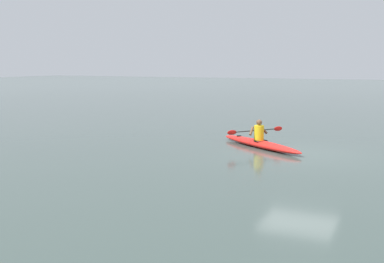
{
  "coord_description": "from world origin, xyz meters",
  "views": [
    {
      "loc": [
        -3.62,
        16.31,
        3.02
      ],
      "look_at": [
        1.76,
        4.92,
        1.25
      ],
      "focal_mm": 45.67,
      "sensor_mm": 36.0,
      "label": 1
    }
  ],
  "objects": [
    {
      "name": "ground_plane",
      "position": [
        0.0,
        0.0,
        0.0
      ],
      "size": [
        160.0,
        160.0,
        0.0
      ],
      "primitive_type": "plane",
      "color": "#384742"
    },
    {
      "name": "kayak",
      "position": [
        1.58,
        -0.46,
        0.13
      ],
      "size": [
        3.92,
        3.01,
        0.26
      ],
      "color": "red",
      "rests_on": "ground"
    },
    {
      "name": "kayaker",
      "position": [
        1.66,
        -0.52,
        0.58
      ],
      "size": [
        1.47,
        2.05,
        0.75
      ],
      "color": "yellow",
      "rests_on": "kayak"
    }
  ]
}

